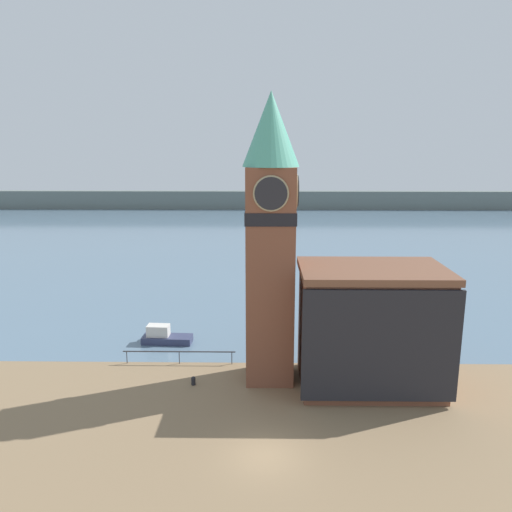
# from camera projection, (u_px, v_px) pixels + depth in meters

# --- Properties ---
(ground_plane) EXTENTS (160.00, 160.00, 0.00)m
(ground_plane) POSITION_uv_depth(u_px,v_px,m) (265.00, 456.00, 28.80)
(ground_plane) COLOR #846B4C
(water) EXTENTS (160.00, 120.00, 0.00)m
(water) POSITION_uv_depth(u_px,v_px,m) (264.00, 234.00, 99.56)
(water) COLOR slate
(water) RESTS_ON ground_plane
(far_shoreline) EXTENTS (180.00, 3.00, 5.00)m
(far_shoreline) POSITION_uv_depth(u_px,v_px,m) (264.00, 200.00, 138.04)
(far_shoreline) COLOR slate
(far_shoreline) RESTS_ON water
(pier_railing) EXTENTS (9.22, 0.08, 1.09)m
(pier_railing) POSITION_uv_depth(u_px,v_px,m) (179.00, 353.00, 40.67)
(pier_railing) COLOR #333338
(pier_railing) RESTS_ON ground_plane
(clock_tower) EXTENTS (4.02, 4.02, 21.17)m
(clock_tower) POSITION_uv_depth(u_px,v_px,m) (270.00, 234.00, 35.99)
(clock_tower) COLOR brown
(clock_tower) RESTS_ON ground_plane
(pier_building) EXTENTS (10.53, 7.02, 9.03)m
(pier_building) POSITION_uv_depth(u_px,v_px,m) (371.00, 327.00, 36.31)
(pier_building) COLOR brown
(pier_building) RESTS_ON ground_plane
(boat_near) EXTENTS (4.53, 1.86, 1.65)m
(boat_near) POSITION_uv_depth(u_px,v_px,m) (164.00, 336.00, 45.09)
(boat_near) COLOR #333856
(boat_near) RESTS_ON water
(mooring_bollard_near) EXTENTS (0.33, 0.33, 0.66)m
(mooring_bollard_near) POSITION_uv_depth(u_px,v_px,m) (193.00, 380.00, 37.21)
(mooring_bollard_near) COLOR black
(mooring_bollard_near) RESTS_ON ground_plane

